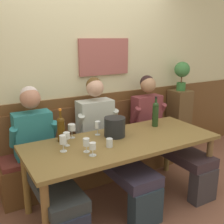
# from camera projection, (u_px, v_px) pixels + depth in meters

# --- Properties ---
(ground_plane) EXTENTS (6.80, 6.80, 0.02)m
(ground_plane) POSITION_uv_depth(u_px,v_px,m) (130.00, 211.00, 2.90)
(ground_plane) COLOR brown
(ground_plane) RESTS_ON ground
(room_wall_back) EXTENTS (6.80, 0.12, 2.80)m
(room_wall_back) POSITION_uv_depth(u_px,v_px,m) (84.00, 68.00, 3.44)
(room_wall_back) COLOR beige
(room_wall_back) RESTS_ON ground
(wood_wainscot_panel) EXTENTS (6.80, 0.03, 1.06)m
(wood_wainscot_panel) POSITION_uv_depth(u_px,v_px,m) (87.00, 135.00, 3.62)
(wood_wainscot_panel) COLOR brown
(wood_wainscot_panel) RESTS_ON ground
(wall_bench) EXTENTS (2.32, 0.42, 0.94)m
(wall_bench) POSITION_uv_depth(u_px,v_px,m) (95.00, 158.00, 3.51)
(wall_bench) COLOR brown
(wall_bench) RESTS_ON ground
(dining_table) EXTENTS (2.02, 0.83, 0.75)m
(dining_table) POSITION_uv_depth(u_px,v_px,m) (123.00, 148.00, 2.86)
(dining_table) COLOR brown
(dining_table) RESTS_ON ground
(person_center_left_seat) EXTENTS (0.51, 1.25, 1.28)m
(person_center_left_seat) POSITION_uv_depth(u_px,v_px,m) (42.00, 155.00, 2.76)
(person_center_left_seat) COLOR #252A3C
(person_center_left_seat) RESTS_ON ground
(person_right_seat) EXTENTS (0.54, 1.25, 1.32)m
(person_right_seat) POSITION_uv_depth(u_px,v_px,m) (108.00, 140.00, 3.14)
(person_right_seat) COLOR #263541
(person_right_seat) RESTS_ON ground
(person_center_right_seat) EXTENTS (0.52, 1.25, 1.29)m
(person_center_right_seat) POSITION_uv_depth(u_px,v_px,m) (163.00, 130.00, 3.51)
(person_center_right_seat) COLOR #363237
(person_center_right_seat) RESTS_ON ground
(ice_bucket) EXTENTS (0.23, 0.23, 0.21)m
(ice_bucket) POSITION_uv_depth(u_px,v_px,m) (115.00, 127.00, 2.92)
(ice_bucket) COLOR black
(ice_bucket) RESTS_ON dining_table
(wine_bottle_amber_mid) EXTENTS (0.07, 0.07, 0.36)m
(wine_bottle_amber_mid) POSITION_uv_depth(u_px,v_px,m) (155.00, 113.00, 3.24)
(wine_bottle_amber_mid) COLOR #203819
(wine_bottle_amber_mid) RESTS_ON dining_table
(wine_bottle_clear_water) EXTENTS (0.08, 0.08, 0.35)m
(wine_bottle_clear_water) POSITION_uv_depth(u_px,v_px,m) (61.00, 128.00, 2.77)
(wine_bottle_clear_water) COLOR #492F0A
(wine_bottle_clear_water) RESTS_ON dining_table
(wine_glass_near_bucket) EXTENTS (0.07, 0.07, 0.16)m
(wine_glass_near_bucket) POSITION_uv_depth(u_px,v_px,m) (63.00, 141.00, 2.53)
(wine_glass_near_bucket) COLOR silver
(wine_glass_near_bucket) RESTS_ON dining_table
(wine_glass_center_rear) EXTENTS (0.07, 0.07, 0.14)m
(wine_glass_center_rear) POSITION_uv_depth(u_px,v_px,m) (67.00, 136.00, 2.67)
(wine_glass_center_rear) COLOR silver
(wine_glass_center_rear) RESTS_ON dining_table
(wine_glass_center_front) EXTENTS (0.06, 0.06, 0.15)m
(wine_glass_center_front) POSITION_uv_depth(u_px,v_px,m) (97.00, 125.00, 2.96)
(wine_glass_center_front) COLOR silver
(wine_glass_center_front) RESTS_ON dining_table
(wine_glass_right_end) EXTENTS (0.06, 0.06, 0.13)m
(wine_glass_right_end) POSITION_uv_depth(u_px,v_px,m) (86.00, 143.00, 2.53)
(wine_glass_right_end) COLOR silver
(wine_glass_right_end) RESTS_ON dining_table
(wine_glass_mid_right) EXTENTS (0.07, 0.07, 0.12)m
(wine_glass_mid_right) POSITION_uv_depth(u_px,v_px,m) (93.00, 147.00, 2.45)
(wine_glass_mid_right) COLOR silver
(wine_glass_mid_right) RESTS_ON dining_table
(wine_glass_left_end) EXTENTS (0.08, 0.08, 0.15)m
(wine_glass_left_end) POSITION_uv_depth(u_px,v_px,m) (72.00, 128.00, 2.87)
(wine_glass_left_end) COLOR silver
(wine_glass_left_end) RESTS_ON dining_table
(water_tumbler_left) EXTENTS (0.06, 0.06, 0.09)m
(water_tumbler_left) POSITION_uv_depth(u_px,v_px,m) (109.00, 143.00, 2.65)
(water_tumbler_left) COLOR silver
(water_tumbler_left) RESTS_ON dining_table
(corner_pedestal) EXTENTS (0.28, 0.28, 1.01)m
(corner_pedestal) POSITION_uv_depth(u_px,v_px,m) (178.00, 123.00, 4.19)
(corner_pedestal) COLOR brown
(corner_pedestal) RESTS_ON ground
(potted_plant) EXTENTS (0.22, 0.22, 0.42)m
(potted_plant) POSITION_uv_depth(u_px,v_px,m) (182.00, 72.00, 3.98)
(potted_plant) COLOR #306A31
(potted_plant) RESTS_ON corner_pedestal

